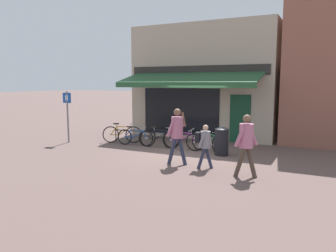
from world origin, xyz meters
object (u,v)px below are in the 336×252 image
(bicycle_orange, at_px, (122,134))
(bicycle_purple, at_px, (182,140))
(bicycle_green, at_px, (208,142))
(pedestrian_second_adult, at_px, (246,139))
(parking_sign, at_px, (67,111))
(bicycle_black, at_px, (159,138))
(pedestrian_child, at_px, (204,142))
(litter_bin, at_px, (222,141))
(bicycle_blue, at_px, (135,137))
(pedestrian_adult, at_px, (177,130))

(bicycle_orange, xyz_separation_m, bicycle_purple, (3.00, -0.23, -0.01))
(bicycle_green, xyz_separation_m, pedestrian_second_adult, (2.04, -2.67, 0.69))
(bicycle_orange, distance_m, parking_sign, 2.57)
(pedestrian_second_adult, bearing_deg, bicycle_black, 155.24)
(pedestrian_child, bearing_deg, bicycle_orange, 143.86)
(pedestrian_child, relative_size, litter_bin, 1.29)
(bicycle_blue, bearing_deg, parking_sign, -172.50)
(bicycle_black, xyz_separation_m, pedestrian_second_adult, (4.16, -2.67, 0.69))
(bicycle_green, bearing_deg, bicycle_orange, -159.89)
(bicycle_black, height_order, bicycle_green, bicycle_black)
(pedestrian_adult, bearing_deg, bicycle_black, 140.16)
(bicycle_green, bearing_deg, pedestrian_adult, -74.17)
(bicycle_purple, relative_size, litter_bin, 1.63)
(pedestrian_child, distance_m, parking_sign, 7.08)
(litter_bin, bearing_deg, bicycle_green, 155.50)
(bicycle_blue, bearing_deg, bicycle_green, -4.72)
(bicycle_orange, relative_size, parking_sign, 0.72)
(bicycle_black, height_order, bicycle_purple, bicycle_black)
(bicycle_purple, xyz_separation_m, pedestrian_child, (1.74, -2.25, 0.46))
(pedestrian_adult, xyz_separation_m, parking_sign, (-5.95, 1.41, 0.27))
(bicycle_purple, height_order, pedestrian_second_adult, pedestrian_second_adult)
(bicycle_orange, relative_size, pedestrian_child, 1.18)
(bicycle_purple, bearing_deg, bicycle_blue, -176.21)
(bicycle_blue, relative_size, bicycle_purple, 0.95)
(bicycle_blue, height_order, bicycle_purple, bicycle_purple)
(bicycle_orange, distance_m, pedestrian_child, 5.37)
(bicycle_orange, height_order, bicycle_blue, bicycle_orange)
(pedestrian_adult, bearing_deg, bicycle_blue, 154.26)
(bicycle_blue, bearing_deg, bicycle_black, -2.16)
(bicycle_black, relative_size, bicycle_green, 1.07)
(bicycle_green, bearing_deg, bicycle_purple, -154.27)
(bicycle_black, xyz_separation_m, bicycle_purple, (1.07, -0.05, 0.00))
(bicycle_green, bearing_deg, pedestrian_child, -50.79)
(bicycle_orange, distance_m, pedestrian_second_adult, 6.75)
(bicycle_green, height_order, parking_sign, parking_sign)
(bicycle_black, bearing_deg, pedestrian_child, -43.47)
(bicycle_green, relative_size, litter_bin, 1.53)
(bicycle_purple, height_order, litter_bin, litter_bin)
(bicycle_orange, bearing_deg, litter_bin, -29.56)
(bicycle_purple, height_order, pedestrian_child, pedestrian_child)
(bicycle_orange, relative_size, pedestrian_adult, 0.89)
(bicycle_black, height_order, litter_bin, litter_bin)
(bicycle_orange, distance_m, litter_bin, 4.67)
(bicycle_black, relative_size, pedestrian_adult, 0.95)
(bicycle_black, xyz_separation_m, litter_bin, (2.72, -0.27, 0.15))
(bicycle_purple, distance_m, pedestrian_adult, 2.42)
(bicycle_green, distance_m, parking_sign, 6.34)
(bicycle_blue, xyz_separation_m, parking_sign, (-3.00, -0.73, 1.02))
(bicycle_blue, relative_size, litter_bin, 1.55)
(pedestrian_adult, bearing_deg, bicycle_orange, 157.95)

